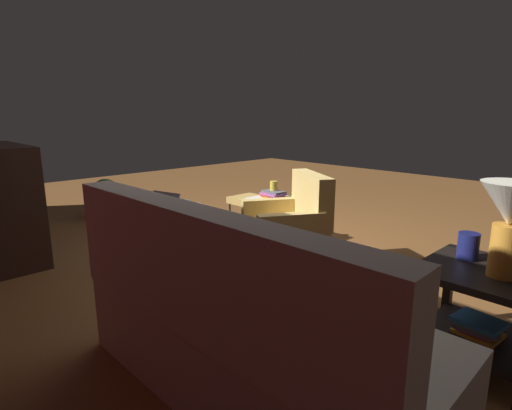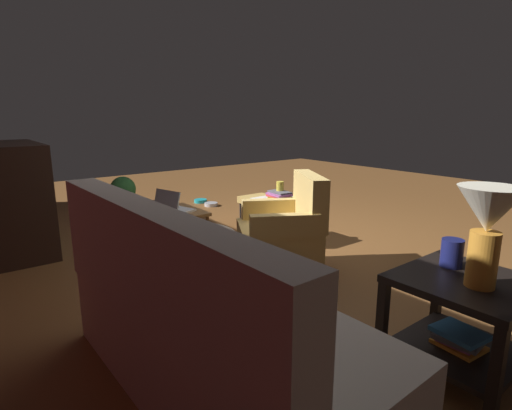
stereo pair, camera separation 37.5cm
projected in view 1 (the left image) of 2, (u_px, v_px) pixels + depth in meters
The scene contains 18 objects.
ground at pixel (285, 246), 4.33m from camera, with size 12.00×12.00×0.00m, color brown.
couch at pixel (248, 332), 2.00m from camera, with size 1.92×0.89×1.00m.
armchair at pixel (287, 231), 3.57m from camera, with size 0.91×0.92×0.87m.
side_table at pixel (483, 301), 2.25m from camera, with size 0.64×0.64×0.55m.
table_lamp at pixel (509, 214), 2.05m from camera, with size 0.30×0.30×0.50m.
small_vase at pixel (468, 246), 2.36m from camera, with size 0.12×0.12×0.16m, color navy.
book_stack_shelf at pixel (478, 327), 2.29m from camera, with size 0.27×0.23×0.10m.
laptop_desk at pixel (175, 219), 3.77m from camera, with size 0.56×0.44×0.48m.
laptop at pixel (171, 209), 3.71m from camera, with size 0.37×0.32×0.21m.
wicker_hamper at pixel (273, 220), 4.44m from camera, with size 0.45×0.45×0.48m.
book_stack_hamper at pixel (274, 195), 4.38m from camera, with size 0.27×0.23×0.08m.
yellow_mug at pixel (274, 186), 4.40m from camera, with size 0.08×0.08×0.10m, color yellow.
tv_remote at pixel (272, 195), 4.51m from camera, with size 0.05×0.16×0.02m, color #262628.
ottoman at pixel (249, 201), 5.06m from camera, with size 0.40×0.40×0.36m.
circular_rug at pixel (174, 239), 4.55m from camera, with size 1.27×1.27×0.01m, color beige.
pet_bowl_steel at pixel (195, 205), 6.08m from camera, with size 0.20×0.20×0.05m, color silver.
pet_bowl_teal at pixel (183, 202), 6.30m from camera, with size 0.20×0.20×0.05m, color teal.
potted_plant at pixel (106, 196), 5.28m from camera, with size 0.34×0.34×0.55m.
Camera 1 is at (-2.76, 3.08, 1.39)m, focal length 28.48 mm.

